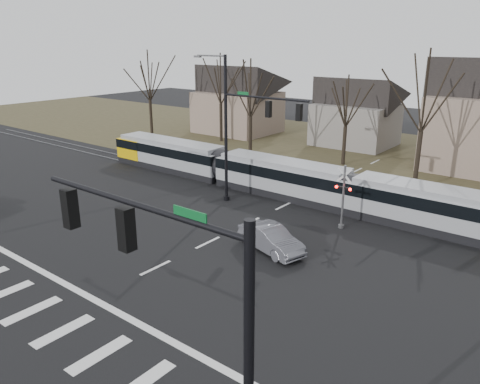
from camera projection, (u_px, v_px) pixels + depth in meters
The scene contains 14 objects.
ground at pixel (124, 283), 22.39m from camera, with size 140.00×140.00×0.00m, color black.
grass_verge at pixel (383, 158), 46.33m from camera, with size 140.00×28.00×0.01m, color #38331E.
crosswalk at pixel (47, 320), 19.40m from camera, with size 27.00×2.60×0.01m.
stop_line at pixel (92, 298), 21.04m from camera, with size 28.00×0.35×0.01m, color silver.
lane_dashes at pixel (299, 199), 34.36m from camera, with size 0.18×30.00×0.01m.
rail_pair at pixel (297, 199), 34.20m from camera, with size 90.00×1.52×0.06m.
tram at pixel (281, 176), 34.85m from camera, with size 35.36×2.63×2.68m.
sedan at pixel (271, 239), 25.65m from camera, with size 4.56×2.67×1.42m, color #5A5A62.
signal_pole_near_right at pixel (181, 320), 10.37m from camera, with size 6.72×0.44×8.00m.
signal_pole_far at pixel (244, 125), 31.40m from camera, with size 9.28×0.44×10.20m.
rail_crossing_signal at pixel (343, 199), 28.44m from camera, with size 1.08×0.36×4.00m.
tree_row at pixel (384, 117), 39.13m from camera, with size 59.20×7.20×10.00m.
house_a at pixel (238, 96), 58.21m from camera, with size 9.72×8.64×8.60m.
house_b at pixel (356, 109), 51.04m from camera, with size 8.64×7.56×7.65m.
Camera 1 is at (16.69, -12.26, 11.06)m, focal length 35.00 mm.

